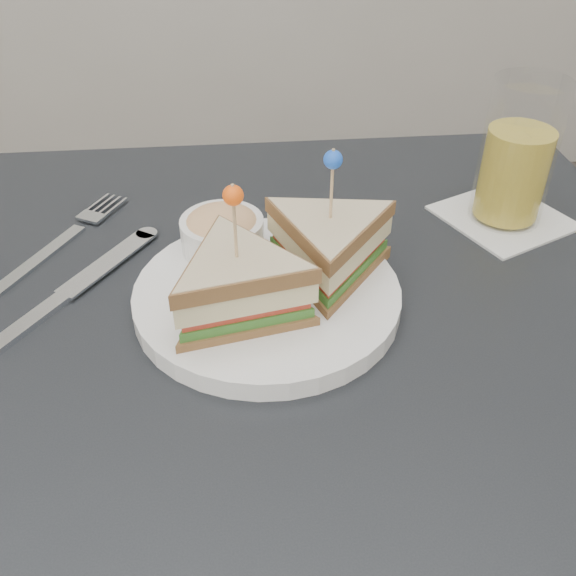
{
  "coord_description": "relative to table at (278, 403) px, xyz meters",
  "views": [
    {
      "loc": [
        -0.03,
        -0.4,
        1.12
      ],
      "look_at": [
        0.01,
        0.01,
        0.8
      ],
      "focal_mm": 40.0,
      "sensor_mm": 36.0,
      "label": 1
    }
  ],
  "objects": [
    {
      "name": "table",
      "position": [
        0.0,
        0.0,
        0.0
      ],
      "size": [
        0.8,
        0.8,
        0.75
      ],
      "color": "black",
      "rests_on": "ground"
    },
    {
      "name": "plate_meal",
      "position": [
        0.0,
        0.05,
        0.11
      ],
      "size": [
        0.3,
        0.3,
        0.14
      ],
      "rotation": [
        0.0,
        0.0,
        -0.32
      ],
      "color": "white",
      "rests_on": "table"
    },
    {
      "name": "drink_set",
      "position": [
        0.26,
        0.18,
        0.14
      ],
      "size": [
        0.16,
        0.16,
        0.15
      ],
      "rotation": [
        0.0,
        0.0,
        0.43
      ],
      "color": "white",
      "rests_on": "table"
    },
    {
      "name": "cutlery_fork",
      "position": [
        -0.21,
        0.18,
        0.08
      ],
      "size": [
        0.11,
        0.18,
        0.01
      ],
      "rotation": [
        0.0,
        0.0,
        -0.5
      ],
      "color": "silver",
      "rests_on": "table"
    },
    {
      "name": "cutlery_knife",
      "position": [
        -0.19,
        0.09,
        0.08
      ],
      "size": [
        0.14,
        0.2,
        0.01
      ],
      "rotation": [
        0.0,
        0.0,
        -0.6
      ],
      "color": "white",
      "rests_on": "table"
    }
  ]
}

